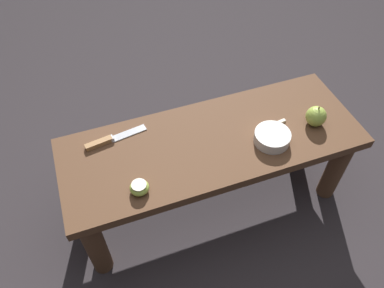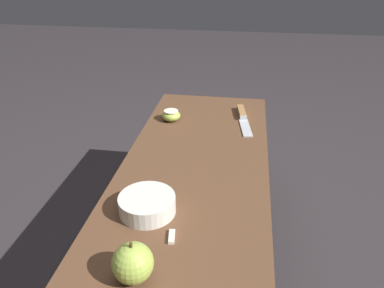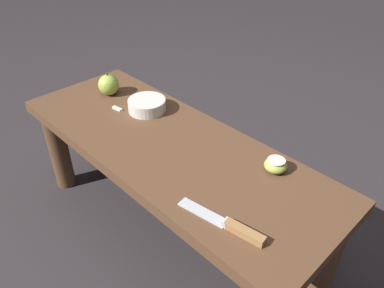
{
  "view_description": "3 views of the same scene",
  "coord_description": "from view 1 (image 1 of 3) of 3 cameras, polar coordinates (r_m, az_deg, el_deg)",
  "views": [
    {
      "loc": [
        -0.4,
        -0.86,
        1.5
      ],
      "look_at": [
        -0.09,
        -0.02,
        0.44
      ],
      "focal_mm": 35.0,
      "sensor_mm": 36.0,
      "label": 1
    },
    {
      "loc": [
        0.91,
        0.13,
        0.98
      ],
      "look_at": [
        -0.09,
        -0.02,
        0.44
      ],
      "focal_mm": 35.0,
      "sensor_mm": 36.0,
      "label": 2
    },
    {
      "loc": [
        -0.76,
        0.63,
        1.1
      ],
      "look_at": [
        -0.09,
        -0.02,
        0.44
      ],
      "focal_mm": 35.0,
      "sensor_mm": 36.0,
      "label": 3
    }
  ],
  "objects": [
    {
      "name": "apple_cut",
      "position": [
        1.3,
        -8.02,
        -6.58
      ],
      "size": [
        0.07,
        0.07,
        0.04
      ],
      "color": "#9EB747",
      "rests_on": "wooden_bench"
    },
    {
      "name": "bowl",
      "position": [
        1.45,
        12.11,
        1.01
      ],
      "size": [
        0.14,
        0.14,
        0.04
      ],
      "color": "silver",
      "rests_on": "wooden_bench"
    },
    {
      "name": "apple_slice_near_knife",
      "position": [
        1.54,
        13.37,
        3.33
      ],
      "size": [
        0.04,
        0.02,
        0.01
      ],
      "color": "silver",
      "rests_on": "wooden_bench"
    },
    {
      "name": "apple_whole",
      "position": [
        1.55,
        18.38,
        4.04
      ],
      "size": [
        0.08,
        0.08,
        0.09
      ],
      "color": "#9EB747",
      "rests_on": "wooden_bench"
    },
    {
      "name": "knife",
      "position": [
        1.47,
        -12.79,
        0.54
      ],
      "size": [
        0.25,
        0.07,
        0.02
      ],
      "rotation": [
        0.0,
        0.0,
        0.16
      ],
      "color": "#B7BABF",
      "rests_on": "wooden_bench"
    },
    {
      "name": "ground_plane",
      "position": [
        1.77,
        2.61,
        -8.08
      ],
      "size": [
        8.0,
        8.0,
        0.0
      ],
      "primitive_type": "plane",
      "color": "#2D282B"
    },
    {
      "name": "wooden_bench",
      "position": [
        1.51,
        3.03,
        -1.46
      ],
      "size": [
        1.18,
        0.43,
        0.41
      ],
      "color": "brown",
      "rests_on": "ground_plane"
    }
  ]
}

